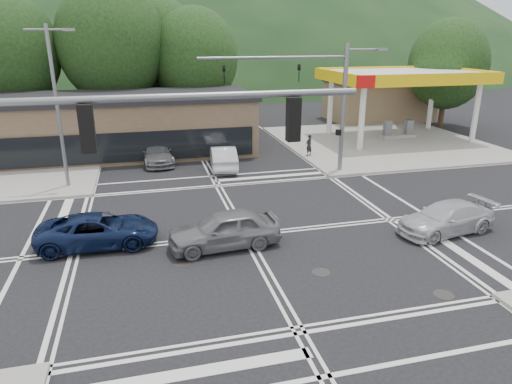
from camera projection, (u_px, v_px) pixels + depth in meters
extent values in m
plane|color=black|center=(245.00, 235.00, 20.32)|extent=(120.00, 120.00, 0.00)
cube|color=gray|center=(382.00, 142.00, 37.52)|extent=(16.00, 16.00, 0.15)
cylinder|color=silver|center=(362.00, 118.00, 34.20)|extent=(0.44, 0.44, 5.00)
cylinder|color=silver|center=(330.00, 107.00, 39.69)|extent=(0.44, 0.44, 5.00)
cylinder|color=silver|center=(476.00, 113.00, 36.52)|extent=(0.44, 0.44, 5.00)
cylinder|color=silver|center=(431.00, 103.00, 42.02)|extent=(0.44, 0.44, 5.00)
cube|color=silver|center=(404.00, 75.00, 37.19)|extent=(12.00, 8.00, 0.60)
cube|color=yellow|center=(433.00, 80.00, 33.53)|extent=(12.20, 0.25, 0.90)
cube|color=yellow|center=(379.00, 72.00, 40.86)|extent=(12.20, 0.25, 0.90)
cube|color=yellow|center=(335.00, 77.00, 35.80)|extent=(0.25, 8.20, 0.90)
cube|color=yellow|center=(467.00, 74.00, 38.59)|extent=(0.25, 8.20, 0.90)
cube|color=red|center=(366.00, 82.00, 32.11)|extent=(1.40, 0.12, 0.90)
cube|color=gray|center=(397.00, 136.00, 38.84)|extent=(3.00, 1.00, 0.30)
cube|color=slate|center=(387.00, 129.00, 38.38)|extent=(0.60, 0.50, 1.30)
cube|color=slate|center=(409.00, 128.00, 38.85)|extent=(0.60, 0.50, 1.30)
cube|color=#846B4F|center=(379.00, 101.00, 47.25)|extent=(10.00, 6.00, 3.80)
cube|color=brown|center=(87.00, 128.00, 33.37)|extent=(24.00, 8.00, 4.00)
ellipsoid|color=#173318|center=(156.00, 74.00, 102.75)|extent=(252.00, 126.00, 140.00)
cylinder|color=#382619|center=(19.00, 110.00, 38.25)|extent=(0.50, 0.50, 4.84)
ellipsoid|color=black|center=(9.00, 52.00, 36.70)|extent=(8.00, 8.00, 9.20)
cylinder|color=#382619|center=(117.00, 104.00, 40.04)|extent=(0.50, 0.50, 5.28)
ellipsoid|color=black|center=(111.00, 43.00, 38.35)|extent=(9.00, 9.00, 10.35)
cylinder|color=#382619|center=(197.00, 107.00, 41.81)|extent=(0.50, 0.50, 4.40)
ellipsoid|color=black|center=(195.00, 58.00, 40.41)|extent=(7.60, 7.60, 8.74)
cylinder|color=#382619|center=(161.00, 100.00, 44.71)|extent=(0.50, 0.50, 4.84)
ellipsoid|color=black|center=(158.00, 49.00, 43.16)|extent=(8.40, 8.40, 9.66)
cylinder|color=#382619|center=(443.00, 106.00, 43.57)|extent=(0.50, 0.50, 3.96)
ellipsoid|color=black|center=(448.00, 64.00, 42.30)|extent=(7.20, 7.20, 8.28)
cylinder|color=slate|center=(58.00, 110.00, 25.11)|extent=(0.20, 0.20, 9.00)
cylinder|color=slate|center=(46.00, 30.00, 23.74)|extent=(2.20, 0.12, 0.12)
cube|color=slate|center=(69.00, 30.00, 23.99)|extent=(0.60, 0.25, 0.15)
cylinder|color=slate|center=(343.00, 110.00, 28.43)|extent=(0.28, 0.28, 8.00)
cylinder|color=slate|center=(275.00, 57.00, 26.33)|extent=(9.00, 0.16, 0.16)
imported|color=black|center=(299.00, 73.00, 26.98)|extent=(0.16, 0.20, 1.00)
imported|color=black|center=(224.00, 75.00, 25.93)|extent=(0.16, 0.20, 1.00)
cylinder|color=slate|center=(365.00, 49.00, 27.53)|extent=(2.40, 0.12, 0.12)
cube|color=slate|center=(382.00, 49.00, 27.78)|extent=(0.70, 0.30, 0.15)
cube|color=black|center=(338.00, 132.00, 28.83)|extent=(0.25, 0.30, 0.35)
cylinder|color=slate|center=(159.00, 97.00, 9.59)|extent=(9.00, 0.16, 0.16)
cube|color=black|center=(87.00, 129.00, 9.44)|extent=(0.30, 0.25, 1.00)
cube|color=black|center=(293.00, 120.00, 10.48)|extent=(0.30, 0.25, 1.00)
imported|color=#0D1839|center=(98.00, 230.00, 19.10)|extent=(4.99, 2.39, 1.37)
imported|color=slate|center=(224.00, 229.00, 18.94)|extent=(4.79, 2.20, 1.59)
imported|color=#B6B9BE|center=(446.00, 218.00, 20.41)|extent=(4.90, 2.60, 1.35)
imported|color=silver|center=(223.00, 157.00, 30.26)|extent=(2.03, 4.71, 1.51)
imported|color=silver|center=(212.00, 135.00, 36.76)|extent=(2.38, 4.58, 1.49)
imported|color=slate|center=(157.00, 153.00, 31.52)|extent=(2.25, 4.93, 1.40)
imported|color=black|center=(309.00, 145.00, 32.82)|extent=(0.67, 0.59, 1.53)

